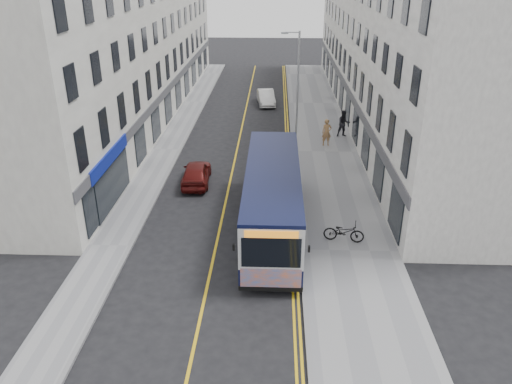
# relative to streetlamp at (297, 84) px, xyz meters

# --- Properties ---
(ground) EXTENTS (140.00, 140.00, 0.00)m
(ground) POSITION_rel_streetlamp_xyz_m (-4.17, -14.00, -4.38)
(ground) COLOR black
(ground) RESTS_ON ground
(pavement_east) EXTENTS (4.50, 64.00, 0.12)m
(pavement_east) POSITION_rel_streetlamp_xyz_m (2.08, -2.00, -4.32)
(pavement_east) COLOR gray
(pavement_east) RESTS_ON ground
(pavement_west) EXTENTS (2.00, 64.00, 0.12)m
(pavement_west) POSITION_rel_streetlamp_xyz_m (-9.17, -2.00, -4.32)
(pavement_west) COLOR gray
(pavement_west) RESTS_ON ground
(kerb_east) EXTENTS (0.18, 64.00, 0.13)m
(kerb_east) POSITION_rel_streetlamp_xyz_m (-0.17, -2.00, -4.32)
(kerb_east) COLOR slate
(kerb_east) RESTS_ON ground
(kerb_west) EXTENTS (0.18, 64.00, 0.13)m
(kerb_west) POSITION_rel_streetlamp_xyz_m (-8.17, -2.00, -4.32)
(kerb_west) COLOR slate
(kerb_west) RESTS_ON ground
(road_centre_line) EXTENTS (0.12, 64.00, 0.01)m
(road_centre_line) POSITION_rel_streetlamp_xyz_m (-4.17, -2.00, -4.38)
(road_centre_line) COLOR gold
(road_centre_line) RESTS_ON ground
(road_dbl_yellow_inner) EXTENTS (0.10, 64.00, 0.01)m
(road_dbl_yellow_inner) POSITION_rel_streetlamp_xyz_m (-0.62, -2.00, -4.38)
(road_dbl_yellow_inner) COLOR gold
(road_dbl_yellow_inner) RESTS_ON ground
(road_dbl_yellow_outer) EXTENTS (0.10, 64.00, 0.01)m
(road_dbl_yellow_outer) POSITION_rel_streetlamp_xyz_m (-0.42, -2.00, -4.38)
(road_dbl_yellow_outer) COLOR gold
(road_dbl_yellow_outer) RESTS_ON ground
(terrace_east) EXTENTS (6.00, 46.00, 13.00)m
(terrace_east) POSITION_rel_streetlamp_xyz_m (7.33, 7.00, 2.12)
(terrace_east) COLOR white
(terrace_east) RESTS_ON ground
(terrace_west) EXTENTS (6.00, 46.00, 13.00)m
(terrace_west) POSITION_rel_streetlamp_xyz_m (-13.17, 7.00, 2.12)
(terrace_west) COLOR silver
(terrace_west) RESTS_ON ground
(streetlamp) EXTENTS (1.32, 0.18, 8.00)m
(streetlamp) POSITION_rel_streetlamp_xyz_m (0.00, 0.00, 0.00)
(streetlamp) COLOR #96999E
(streetlamp) RESTS_ON ground
(city_bus) EXTENTS (2.64, 11.32, 3.29)m
(city_bus) POSITION_rel_streetlamp_xyz_m (-1.53, -13.12, -2.58)
(city_bus) COLOR black
(city_bus) RESTS_ON ground
(bicycle) EXTENTS (2.00, 0.97, 1.00)m
(bicycle) POSITION_rel_streetlamp_xyz_m (1.88, -14.37, -3.76)
(bicycle) COLOR black
(bicycle) RESTS_ON pavement_east
(pedestrian_near) EXTENTS (0.76, 0.55, 1.92)m
(pedestrian_near) POSITION_rel_streetlamp_xyz_m (2.25, -0.67, -3.30)
(pedestrian_near) COLOR #986E45
(pedestrian_near) RESTS_ON pavement_east
(pedestrian_far) EXTENTS (1.10, 0.93, 2.02)m
(pedestrian_far) POSITION_rel_streetlamp_xyz_m (3.71, 1.39, -3.25)
(pedestrian_far) COLOR black
(pedestrian_far) RESTS_ON pavement_east
(car_white) EXTENTS (1.93, 4.25, 1.35)m
(car_white) POSITION_rel_streetlamp_xyz_m (-2.37, 10.90, -3.71)
(car_white) COLOR silver
(car_white) RESTS_ON ground
(car_maroon) EXTENTS (1.80, 4.07, 1.36)m
(car_maroon) POSITION_rel_streetlamp_xyz_m (-6.17, -7.61, -3.70)
(car_maroon) COLOR #520F0D
(car_maroon) RESTS_ON ground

